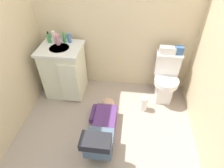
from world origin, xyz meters
TOP-DOWN VIEW (x-y plane):
  - ground_plane at (0.00, 0.00)m, footprint 2.83×3.07m
  - wall_back at (0.00, 1.07)m, footprint 2.49×0.08m
  - toilet at (0.81, 0.77)m, footprint 0.36×0.46m
  - vanity_cabinet at (-0.74, 0.71)m, footprint 0.60×0.53m
  - faucet at (-0.74, 0.86)m, footprint 0.02×0.02m
  - person_plumber at (-0.02, -0.12)m, footprint 0.39×1.06m
  - tissue_box at (0.76, 0.86)m, footprint 0.22×0.11m
  - toiletry_bag at (0.91, 0.86)m, footprint 0.12×0.09m
  - soap_dispenser at (-0.93, 0.84)m, footprint 0.06×0.06m
  - bottle_white at (-0.85, 0.84)m, footprint 0.05×0.05m
  - bottle_pink at (-0.78, 0.79)m, footprint 0.06×0.06m
  - bottle_green at (-0.70, 0.86)m, footprint 0.04×0.04m
  - bottle_blue at (-0.64, 0.87)m, footprint 0.06×0.06m
  - paper_towel_roll at (0.51, 0.45)m, footprint 0.11×0.11m

SIDE VIEW (x-z plane):
  - ground_plane at x=0.00m, z-range -0.04..0.00m
  - paper_towel_roll at x=0.51m, z-range 0.00..0.24m
  - person_plumber at x=-0.02m, z-range -0.08..0.44m
  - toilet at x=0.81m, z-range -0.01..0.74m
  - vanity_cabinet at x=-0.74m, z-range 0.01..0.83m
  - tissue_box at x=0.76m, z-range 0.75..0.85m
  - toiletry_bag at x=0.91m, z-range 0.75..0.86m
  - faucet at x=-0.74m, z-range 0.82..0.92m
  - bottle_blue at x=-0.64m, z-range 0.82..0.95m
  - soap_dispenser at x=-0.93m, z-range 0.80..0.97m
  - bottle_green at x=-0.70m, z-range 0.82..0.97m
  - bottle_pink at x=-0.78m, z-range 0.82..0.98m
  - bottle_white at x=-0.85m, z-range 0.82..1.00m
  - wall_back at x=0.00m, z-range 0.00..2.40m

